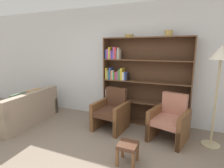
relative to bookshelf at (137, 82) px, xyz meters
The scene contains 9 objects.
wall_back 0.51m from the bookshelf, 149.50° to the left, with size 12.00×0.06×2.75m.
bookshelf is the anchor object (origin of this frame).
bowl_olive 1.06m from the bookshelf, behind, with size 0.20×0.20×0.07m.
bowl_terracotta 1.24m from the bookshelf, ahead, with size 0.17×0.17×0.12m.
couch 2.83m from the bookshelf, 157.06° to the right, with size 1.04×1.69×0.78m.
armchair_leather 0.91m from the bookshelf, 127.25° to the right, with size 0.71×0.75×0.88m.
armchair_cushioned 1.14m from the bookshelf, 34.33° to the right, with size 0.79×0.82×0.88m.
floor_lamp 1.71m from the bookshelf, 17.92° to the right, with size 0.37×0.37×1.80m.
footstool 1.77m from the bookshelf, 79.78° to the right, with size 0.29×0.29×0.33m.
Camera 1 is at (1.28, -1.63, 1.74)m, focal length 28.00 mm.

